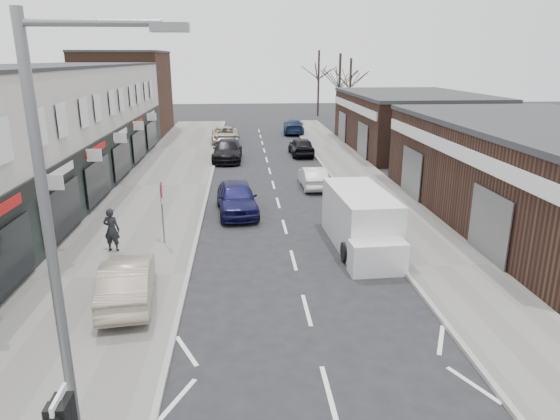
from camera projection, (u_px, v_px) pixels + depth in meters
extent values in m
cube|color=slate|center=(162.00, 186.00, 30.22)|extent=(5.50, 64.00, 0.12)
cube|color=slate|center=(365.00, 182.00, 31.15)|extent=(3.50, 64.00, 0.12)
cube|color=#BCB6AB|center=(21.00, 136.00, 26.32)|extent=(8.00, 41.00, 7.10)
cube|color=#452A1D|center=(126.00, 94.00, 50.50)|extent=(8.00, 10.00, 8.00)
cube|color=#382219|center=(550.00, 175.00, 23.38)|extent=(10.00, 18.00, 4.50)
cube|color=#382219|center=(410.00, 122.00, 42.45)|extent=(10.00, 16.00, 4.50)
cylinder|color=slate|center=(57.00, 293.00, 7.45)|extent=(0.16, 0.16, 8.00)
cylinder|color=slate|center=(91.00, 23.00, 6.40)|extent=(1.80, 0.10, 0.10)
cube|color=slate|center=(170.00, 27.00, 6.49)|extent=(0.50, 0.22, 0.12)
cylinder|color=slate|center=(162.00, 214.00, 20.42)|extent=(0.07, 0.07, 2.50)
cube|color=white|center=(163.00, 200.00, 20.25)|extent=(0.04, 0.45, 0.25)
cube|color=white|center=(360.00, 218.00, 20.60)|extent=(2.31, 5.13, 2.30)
cube|color=white|center=(378.00, 258.00, 17.94)|extent=(2.07, 0.97, 1.21)
cylinder|color=black|center=(345.00, 252.00, 19.08)|extent=(0.24, 0.77, 0.77)
cylinder|color=black|center=(393.00, 250.00, 19.22)|extent=(0.24, 0.77, 0.77)
cylinder|color=black|center=(329.00, 223.00, 22.44)|extent=(0.24, 0.77, 0.77)
cylinder|color=black|center=(370.00, 222.00, 22.58)|extent=(0.24, 0.77, 0.77)
imported|color=gray|center=(127.00, 281.00, 15.59)|extent=(1.99, 4.40, 1.40)
imported|color=black|center=(112.00, 230.00, 19.66)|extent=(0.72, 0.54, 1.77)
imported|color=#151542|center=(237.00, 198.00, 24.92)|extent=(2.31, 4.86, 1.61)
imported|color=black|center=(227.00, 151.00, 37.83)|extent=(2.30, 5.35, 1.53)
imported|color=#B4A690|center=(225.00, 135.00, 45.69)|extent=(2.61, 5.33, 1.46)
imported|color=silver|center=(313.00, 177.00, 29.91)|extent=(1.39, 3.89, 1.28)
imported|color=black|center=(301.00, 146.00, 39.83)|extent=(1.85, 4.35, 1.47)
imported|color=#152243|center=(294.00, 126.00, 51.46)|extent=(2.47, 5.24, 1.48)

